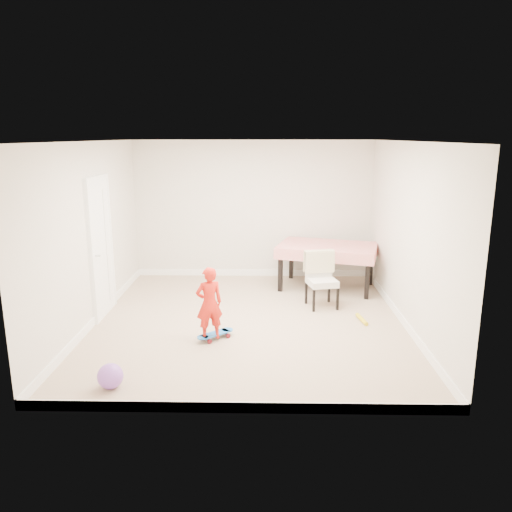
{
  "coord_description": "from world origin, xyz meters",
  "views": [
    {
      "loc": [
        0.24,
        -6.92,
        2.67
      ],
      "look_at": [
        0.1,
        0.2,
        0.95
      ],
      "focal_mm": 35.0,
      "sensor_mm": 36.0,
      "label": 1
    }
  ],
  "objects_px": {
    "dining_table": "(327,266)",
    "dining_chair": "(322,280)",
    "skateboard": "(215,336)",
    "balloon": "(110,376)",
    "child": "(209,306)"
  },
  "relations": [
    {
      "from": "dining_table",
      "to": "balloon",
      "type": "distance_m",
      "value": 4.66
    },
    {
      "from": "balloon",
      "to": "child",
      "type": "bearing_deg",
      "value": 54.21
    },
    {
      "from": "skateboard",
      "to": "balloon",
      "type": "distance_m",
      "value": 1.7
    },
    {
      "from": "skateboard",
      "to": "dining_table",
      "type": "bearing_deg",
      "value": 12.2
    },
    {
      "from": "skateboard",
      "to": "dining_chair",
      "type": "bearing_deg",
      "value": -0.63
    },
    {
      "from": "dining_chair",
      "to": "balloon",
      "type": "height_order",
      "value": "dining_chair"
    },
    {
      "from": "dining_table",
      "to": "dining_chair",
      "type": "relative_size",
      "value": 1.9
    },
    {
      "from": "dining_table",
      "to": "dining_chair",
      "type": "bearing_deg",
      "value": -85.3
    },
    {
      "from": "dining_table",
      "to": "balloon",
      "type": "relative_size",
      "value": 6.02
    },
    {
      "from": "skateboard",
      "to": "child",
      "type": "relative_size",
      "value": 0.57
    },
    {
      "from": "dining_table",
      "to": "skateboard",
      "type": "bearing_deg",
      "value": -111.28
    },
    {
      "from": "dining_chair",
      "to": "child",
      "type": "relative_size",
      "value": 0.9
    },
    {
      "from": "dining_chair",
      "to": "balloon",
      "type": "distance_m",
      "value": 3.75
    },
    {
      "from": "dining_chair",
      "to": "child",
      "type": "xyz_separation_m",
      "value": [
        -1.64,
        -1.4,
        0.05
      ]
    },
    {
      "from": "dining_table",
      "to": "skateboard",
      "type": "relative_size",
      "value": 3.03
    }
  ]
}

